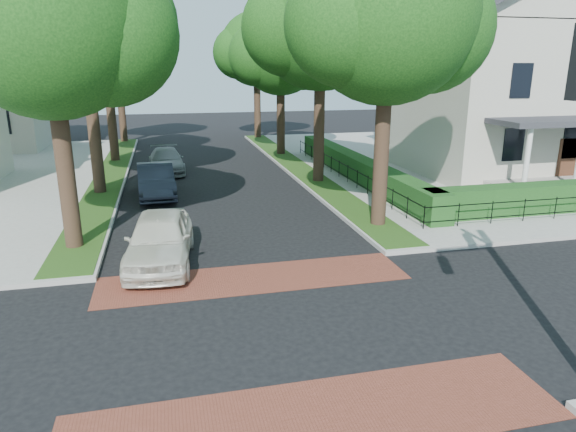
% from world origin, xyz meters
% --- Properties ---
extents(ground, '(120.00, 120.00, 0.00)m').
position_xyz_m(ground, '(0.00, 0.00, 0.00)').
color(ground, black).
rests_on(ground, ground).
extents(sidewalk_ne, '(30.00, 30.00, 0.15)m').
position_xyz_m(sidewalk_ne, '(19.50, 19.00, 0.07)').
color(sidewalk_ne, gray).
rests_on(sidewalk_ne, ground).
extents(crosswalk_far, '(9.00, 2.20, 0.01)m').
position_xyz_m(crosswalk_far, '(0.00, 3.20, 0.01)').
color(crosswalk_far, brown).
rests_on(crosswalk_far, ground).
extents(crosswalk_near, '(9.00, 2.20, 0.01)m').
position_xyz_m(crosswalk_near, '(0.00, -3.20, 0.01)').
color(crosswalk_near, brown).
rests_on(crosswalk_near, ground).
extents(grass_strip_ne, '(1.60, 29.80, 0.02)m').
position_xyz_m(grass_strip_ne, '(5.40, 19.10, 0.16)').
color(grass_strip_ne, '#223F12').
rests_on(grass_strip_ne, sidewalk_ne).
extents(grass_strip_nw, '(1.60, 29.80, 0.02)m').
position_xyz_m(grass_strip_nw, '(-5.40, 19.10, 0.16)').
color(grass_strip_nw, '#223F12').
rests_on(grass_strip_nw, sidewalk_nw).
extents(tree_right_near, '(7.75, 6.67, 10.66)m').
position_xyz_m(tree_right_near, '(5.60, 7.24, 7.63)').
color(tree_right_near, black).
rests_on(tree_right_near, sidewalk_ne).
extents(tree_right_mid, '(8.25, 7.09, 11.22)m').
position_xyz_m(tree_right_mid, '(5.61, 15.25, 7.99)').
color(tree_right_mid, black).
rests_on(tree_right_mid, sidewalk_ne).
extents(tree_right_far, '(7.25, 6.23, 9.74)m').
position_xyz_m(tree_right_far, '(5.60, 24.22, 6.91)').
color(tree_right_far, black).
rests_on(tree_right_far, sidewalk_ne).
extents(tree_right_back, '(7.50, 6.45, 10.20)m').
position_xyz_m(tree_right_back, '(5.60, 33.23, 7.27)').
color(tree_right_back, black).
rests_on(tree_right_back, sidewalk_ne).
extents(tree_left_near, '(7.50, 6.45, 10.20)m').
position_xyz_m(tree_left_near, '(-5.40, 7.23, 7.27)').
color(tree_left_near, black).
rests_on(tree_left_near, sidewalk_nw).
extents(tree_left_mid, '(8.00, 6.88, 11.48)m').
position_xyz_m(tree_left_mid, '(-5.39, 15.24, 8.34)').
color(tree_left_mid, black).
rests_on(tree_left_mid, sidewalk_nw).
extents(tree_left_far, '(7.00, 6.02, 9.86)m').
position_xyz_m(tree_left_far, '(-5.40, 24.22, 7.12)').
color(tree_left_far, black).
rests_on(tree_left_far, sidewalk_nw).
extents(tree_left_back, '(7.75, 6.66, 10.44)m').
position_xyz_m(tree_left_back, '(-5.40, 33.24, 7.41)').
color(tree_left_back, black).
rests_on(tree_left_back, sidewalk_nw).
extents(hedge_main_road, '(1.00, 18.00, 1.20)m').
position_xyz_m(hedge_main_road, '(7.70, 15.00, 0.75)').
color(hedge_main_road, '#1B3E15').
rests_on(hedge_main_road, sidewalk_ne).
extents(fence_main_road, '(0.06, 18.00, 0.90)m').
position_xyz_m(fence_main_road, '(6.90, 15.00, 0.60)').
color(fence_main_road, black).
rests_on(fence_main_road, sidewalk_ne).
extents(house_victorian, '(13.00, 13.05, 12.48)m').
position_xyz_m(house_victorian, '(17.51, 15.92, 6.02)').
color(house_victorian, '#BBB8A8').
rests_on(house_victorian, sidewalk_ne).
extents(parked_car_front, '(2.39, 4.98, 1.64)m').
position_xyz_m(parked_car_front, '(-2.66, 5.08, 0.82)').
color(parked_car_front, silver).
rests_on(parked_car_front, ground).
extents(parked_car_middle, '(1.88, 4.78, 1.55)m').
position_xyz_m(parked_car_middle, '(-2.84, 14.04, 0.77)').
color(parked_car_middle, '#1E222D').
rests_on(parked_car_middle, ground).
extents(parked_car_rear, '(2.12, 4.82, 1.38)m').
position_xyz_m(parked_car_rear, '(-2.30, 19.93, 0.69)').
color(parked_car_rear, slate).
rests_on(parked_car_rear, ground).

